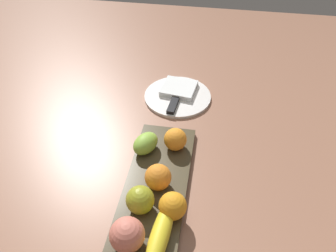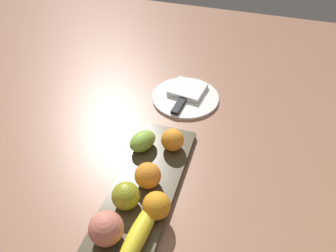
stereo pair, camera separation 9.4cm
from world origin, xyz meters
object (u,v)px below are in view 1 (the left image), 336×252
at_px(orange_center, 173,206).
at_px(peach, 127,235).
at_px(orange_near_apple, 158,177).
at_px(orange_near_banana, 175,139).
at_px(fruit_tray, 155,191).
at_px(dinner_plate, 178,96).
at_px(knife, 174,102).
at_px(apple, 140,200).
at_px(folded_napkin, 179,88).
at_px(banana, 160,236).
at_px(grape_bunch, 146,143).

height_order(orange_center, peach, peach).
height_order(orange_near_apple, orange_near_banana, orange_near_apple).
bearing_deg(orange_center, fruit_tray, 40.31).
distance_m(dinner_plate, knife, 0.05).
bearing_deg(apple, dinner_plate, -2.68).
xyz_separation_m(orange_near_apple, orange_near_banana, (0.14, -0.02, -0.00)).
xyz_separation_m(fruit_tray, peach, (-0.15, 0.03, 0.05)).
bearing_deg(orange_near_banana, fruit_tray, 169.06).
bearing_deg(dinner_plate, apple, 177.32).
distance_m(folded_napkin, knife, 0.07).
height_order(apple, banana, apple).
relative_size(orange_near_banana, peach, 0.83).
bearing_deg(apple, orange_center, -92.73).
relative_size(dinner_plate, knife, 1.24).
xyz_separation_m(banana, grape_bunch, (0.26, 0.09, 0.01)).
relative_size(peach, grape_bunch, 0.93).
distance_m(fruit_tray, knife, 0.36).
height_order(apple, grape_bunch, apple).
xyz_separation_m(orange_near_banana, folded_napkin, (0.28, 0.03, -0.03)).
height_order(orange_center, dinner_plate, orange_center).
bearing_deg(folded_napkin, grape_bunch, 170.73).
relative_size(orange_near_banana, grape_bunch, 0.78).
bearing_deg(dinner_plate, folded_napkin, 0.00).
bearing_deg(orange_center, grape_bunch, 28.80).
relative_size(grape_bunch, folded_napkin, 0.72).
bearing_deg(dinner_plate, orange_center, -173.33).
height_order(peach, knife, peach).
distance_m(orange_center, knife, 0.43).
relative_size(banana, orange_center, 3.08).
height_order(fruit_tray, orange_near_apple, orange_near_apple).
xyz_separation_m(fruit_tray, orange_near_banana, (0.15, -0.03, 0.04)).
bearing_deg(orange_near_apple, grape_bunch, 26.10).
bearing_deg(orange_center, knife, 7.93).
xyz_separation_m(apple, dinner_plate, (0.46, -0.02, -0.05)).
distance_m(fruit_tray, dinner_plate, 0.40).
distance_m(orange_near_apple, knife, 0.35).
bearing_deg(apple, orange_near_banana, -13.53).
height_order(orange_near_banana, peach, peach).
bearing_deg(fruit_tray, knife, 0.69).
distance_m(apple, grape_bunch, 0.19).
xyz_separation_m(banana, knife, (0.49, 0.04, -0.02)).
bearing_deg(apple, fruit_tray, -19.64).
xyz_separation_m(apple, orange_near_banana, (0.21, -0.05, -0.00)).
xyz_separation_m(apple, knife, (0.42, -0.02, -0.04)).
relative_size(orange_near_banana, knife, 0.35).
bearing_deg(peach, grape_bunch, 4.50).
relative_size(banana, folded_napkin, 1.79).
distance_m(banana, folded_napkin, 0.57).
distance_m(peach, dinner_plate, 0.56).
relative_size(apple, orange_center, 1.03).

